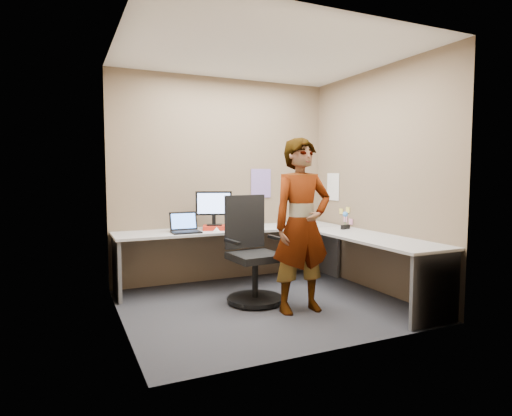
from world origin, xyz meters
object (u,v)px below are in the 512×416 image
desk (284,244)px  monitor (214,205)px  person (302,226)px  office_chair (252,259)px

desk → monitor: (-0.69, 0.58, 0.45)m
monitor → person: (0.52, -1.29, -0.14)m
desk → person: size_ratio=1.65×
monitor → person: person is taller
desk → office_chair: bearing=-159.3°
desk → person: bearing=-103.9°
monitor → office_chair: size_ratio=0.37×
desk → office_chair: 0.56m
office_chair → person: 0.75m
monitor → person: 1.40m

